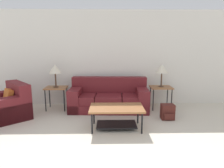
# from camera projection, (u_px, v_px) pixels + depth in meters

# --- Properties ---
(wall_back) EXTENTS (9.02, 0.06, 2.60)m
(wall_back) POSITION_uv_depth(u_px,v_px,m) (111.00, 58.00, 5.55)
(wall_back) COLOR silver
(wall_back) RESTS_ON ground_plane
(couch) EXTENTS (2.02, 0.95, 0.82)m
(couch) POSITION_uv_depth(u_px,v_px,m) (109.00, 98.00, 5.20)
(couch) COLOR maroon
(couch) RESTS_ON ground_plane
(armchair) EXTENTS (1.37, 1.37, 0.80)m
(armchair) POSITION_uv_depth(u_px,v_px,m) (6.00, 106.00, 4.55)
(armchair) COLOR maroon
(armchair) RESTS_ON ground_plane
(coffee_table) EXTENTS (1.06, 0.64, 0.45)m
(coffee_table) POSITION_uv_depth(u_px,v_px,m) (117.00, 113.00, 3.98)
(coffee_table) COLOR #935B33
(coffee_table) RESTS_ON ground_plane
(side_table_left) EXTENTS (0.55, 0.45, 0.59)m
(side_table_left) POSITION_uv_depth(u_px,v_px,m) (56.00, 90.00, 5.18)
(side_table_left) COLOR #935B33
(side_table_left) RESTS_ON ground_plane
(side_table_right) EXTENTS (0.55, 0.45, 0.59)m
(side_table_right) POSITION_uv_depth(u_px,v_px,m) (161.00, 89.00, 5.23)
(side_table_right) COLOR #935B33
(side_table_right) RESTS_ON ground_plane
(table_lamp_left) EXTENTS (0.31, 0.31, 0.59)m
(table_lamp_left) POSITION_uv_depth(u_px,v_px,m) (55.00, 69.00, 5.08)
(table_lamp_left) COLOR #472D1E
(table_lamp_left) RESTS_ON side_table_left
(table_lamp_right) EXTENTS (0.31, 0.31, 0.59)m
(table_lamp_right) POSITION_uv_depth(u_px,v_px,m) (162.00, 69.00, 5.13)
(table_lamp_right) COLOR #472D1E
(table_lamp_right) RESTS_ON side_table_right
(backpack) EXTENTS (0.29, 0.29, 0.34)m
(backpack) POSITION_uv_depth(u_px,v_px,m) (168.00, 112.00, 4.52)
(backpack) COLOR #4C1E19
(backpack) RESTS_ON ground_plane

